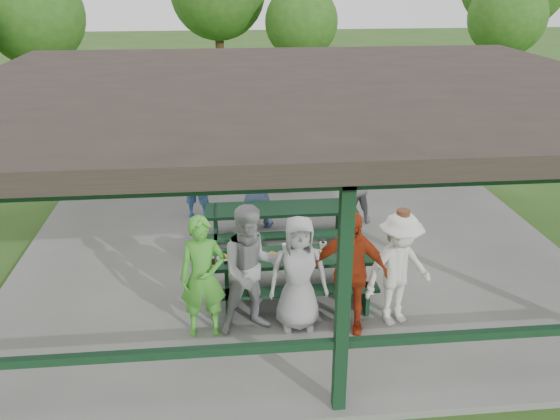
{
  "coord_description": "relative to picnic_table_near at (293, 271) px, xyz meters",
  "views": [
    {
      "loc": [
        -1.28,
        -9.42,
        4.99
      ],
      "look_at": [
        -0.35,
        -0.3,
        1.25
      ],
      "focal_mm": 38.0,
      "sensor_mm": 36.0,
      "label": 1
    }
  ],
  "objects": [
    {
      "name": "picnic_table_near",
      "position": [
        0.0,
        0.0,
        0.0
      ],
      "size": [
        2.46,
        1.39,
        0.75
      ],
      "color": "black",
      "rests_on": "concrete_slab"
    },
    {
      "name": "concrete_slab",
      "position": [
        0.23,
        1.2,
        -0.52
      ],
      "size": [
        10.0,
        8.0,
        0.1
      ],
      "primitive_type": "cube",
      "color": "slate",
      "rests_on": "ground"
    },
    {
      "name": "farm_trailer",
      "position": [
        -3.54,
        8.3,
        0.02
      ],
      "size": [
        3.37,
        2.28,
        1.2
      ],
      "rotation": [
        0.0,
        0.0,
        0.42
      ],
      "color": "navy",
      "rests_on": "ground"
    },
    {
      "name": "picnic_table_far",
      "position": [
        0.01,
        2.0,
        0.01
      ],
      "size": [
        2.81,
        1.39,
        0.75
      ],
      "color": "black",
      "rests_on": "concrete_slab"
    },
    {
      "name": "pickup_truck",
      "position": [
        2.72,
        9.02,
        0.16
      ],
      "size": [
        5.76,
        3.98,
        1.46
      ],
      "primitive_type": "imported",
      "rotation": [
        0.0,
        0.0,
        1.9
      ],
      "color": "silver",
      "rests_on": "ground"
    },
    {
      "name": "tree_right",
      "position": [
        10.32,
        15.15,
        2.65
      ],
      "size": [
        3.05,
        3.05,
        4.77
      ],
      "color": "#332314",
      "rests_on": "ground"
    },
    {
      "name": "contestant_white_fedora",
      "position": [
        1.42,
        -0.86,
        0.4
      ],
      "size": [
        1.28,
        0.99,
        1.79
      ],
      "rotation": [
        0.0,
        0.0,
        0.35
      ],
      "color": "silver",
      "rests_on": "concrete_slab"
    },
    {
      "name": "spectator_lblue",
      "position": [
        -0.38,
        2.94,
        0.4
      ],
      "size": [
        1.65,
        0.66,
        1.74
      ],
      "primitive_type": "imported",
      "rotation": [
        0.0,
        0.0,
        3.05
      ],
      "color": "#92ABE2",
      "rests_on": "concrete_slab"
    },
    {
      "name": "tree_mid",
      "position": [
        2.27,
        15.96,
        2.47
      ],
      "size": [
        2.88,
        2.88,
        4.5
      ],
      "color": "#332314",
      "rests_on": "ground"
    },
    {
      "name": "tree_far_left",
      "position": [
        -7.11,
        13.24,
        2.94
      ],
      "size": [
        3.32,
        3.32,
        5.19
      ],
      "color": "#332314",
      "rests_on": "ground"
    },
    {
      "name": "ground",
      "position": [
        0.23,
        1.2,
        -0.57
      ],
      "size": [
        90.0,
        90.0,
        0.0
      ],
      "primitive_type": "plane",
      "color": "#2A4D18",
      "rests_on": "ground"
    },
    {
      "name": "contestant_green",
      "position": [
        -1.38,
        -0.85,
        0.43
      ],
      "size": [
        0.67,
        0.44,
        1.8
      ],
      "primitive_type": "imported",
      "rotation": [
        0.0,
        0.0,
        0.02
      ],
      "color": "green",
      "rests_on": "concrete_slab"
    },
    {
      "name": "spectator_grey",
      "position": [
        1.59,
        2.92,
        0.35
      ],
      "size": [
        0.89,
        0.75,
        1.64
      ],
      "primitive_type": "imported",
      "rotation": [
        0.0,
        0.0,
        3.32
      ],
      "color": "gray",
      "rests_on": "concrete_slab"
    },
    {
      "name": "contestant_grey_left",
      "position": [
        -0.69,
        -0.84,
        0.49
      ],
      "size": [
        1.07,
        0.91,
        1.93
      ],
      "primitive_type": "imported",
      "rotation": [
        0.0,
        0.0,
        0.21
      ],
      "color": "#97989A",
      "rests_on": "concrete_slab"
    },
    {
      "name": "spectator_blue",
      "position": [
        -1.6,
        3.49,
        0.42
      ],
      "size": [
        0.73,
        0.58,
        1.77
      ],
      "primitive_type": "imported",
      "rotation": [
        0.0,
        0.0,
        2.88
      ],
      "color": "#3F67A5",
      "rests_on": "concrete_slab"
    },
    {
      "name": "table_setting",
      "position": [
        0.04,
        0.03,
        0.31
      ],
      "size": [
        2.41,
        0.45,
        0.1
      ],
      "color": "white",
      "rests_on": "picnic_table_near"
    },
    {
      "name": "pavilion_structure",
      "position": [
        0.23,
        1.2,
        2.6
      ],
      "size": [
        10.6,
        8.6,
        3.24
      ],
      "color": "black",
      "rests_on": "concrete_slab"
    },
    {
      "name": "contestant_red",
      "position": [
        0.68,
        -0.95,
        0.45
      ],
      "size": [
        1.15,
        0.67,
        1.84
      ],
      "primitive_type": "imported",
      "rotation": [
        0.0,
        0.0,
        -0.22
      ],
      "color": "#A23013",
      "rests_on": "concrete_slab"
    },
    {
      "name": "contestant_grey_mid",
      "position": [
        -0.03,
        -0.82,
        0.4
      ],
      "size": [
        0.85,
        0.56,
        1.74
      ],
      "primitive_type": "imported",
      "rotation": [
        0.0,
        0.0,
        -0.01
      ],
      "color": "#9D9D9F",
      "rests_on": "concrete_slab"
    }
  ]
}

